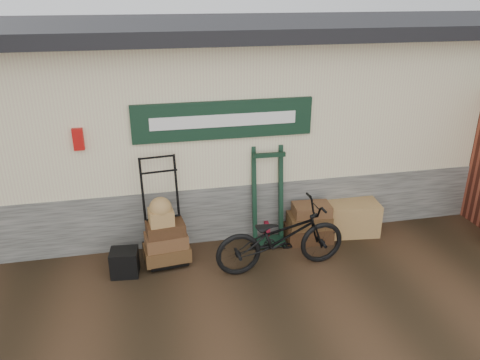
% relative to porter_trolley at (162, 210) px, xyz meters
% --- Properties ---
extents(ground, '(80.00, 80.00, 0.00)m').
position_rel_porter_trolley_xyz_m(ground, '(1.26, -0.66, -0.78)').
color(ground, black).
rests_on(ground, ground).
extents(station_building, '(14.40, 4.10, 3.20)m').
position_rel_porter_trolley_xyz_m(station_building, '(1.25, 2.07, 0.84)').
color(station_building, '#4C4C47').
rests_on(station_building, ground).
extents(porter_trolley, '(0.83, 0.66, 1.55)m').
position_rel_porter_trolley_xyz_m(porter_trolley, '(0.00, 0.00, 0.00)').
color(porter_trolley, black).
rests_on(porter_trolley, ground).
extents(green_barrow, '(0.56, 0.48, 1.51)m').
position_rel_porter_trolley_xyz_m(green_barrow, '(1.61, 0.19, -0.02)').
color(green_barrow, black).
rests_on(green_barrow, ground).
extents(suitcase_stack, '(0.73, 0.49, 0.63)m').
position_rel_porter_trolley_xyz_m(suitcase_stack, '(2.23, 0.03, -0.46)').
color(suitcase_stack, '#3A2412').
rests_on(suitcase_stack, ground).
extents(wicker_hamper, '(0.87, 0.62, 0.53)m').
position_rel_porter_trolley_xyz_m(wicker_hamper, '(3.00, 0.14, -0.51)').
color(wicker_hamper, olive).
rests_on(wicker_hamper, ground).
extents(black_trunk, '(0.40, 0.35, 0.37)m').
position_rel_porter_trolley_xyz_m(black_trunk, '(-0.57, -0.33, -0.59)').
color(black_trunk, black).
rests_on(black_trunk, ground).
extents(bicycle, '(0.76, 1.90, 1.09)m').
position_rel_porter_trolley_xyz_m(bicycle, '(1.57, -0.62, -0.23)').
color(bicycle, black).
rests_on(bicycle, ground).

